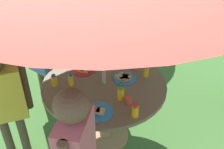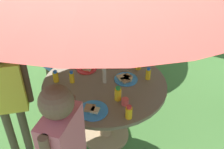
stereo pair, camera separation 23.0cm
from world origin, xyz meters
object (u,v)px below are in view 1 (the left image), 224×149
object	(u,v)px
child_in_pink_shirt	(76,146)
plate_mid_left	(125,78)
juice_bottle_near_right	(71,80)
wooden_chair	(68,40)
child_in_yellow_shirt	(3,94)
snack_bowl	(117,55)
child_in_grey_shirt	(89,26)
juice_bottle_center_back	(135,111)
plate_far_right	(83,70)
juice_bottle_front_edge	(146,71)
juice_bottle_back_edge	(54,80)
juice_bottle_far_left	(121,93)
child_in_blue_shirt	(40,54)
juice_bottle_near_left	(135,62)
garden_table	(104,96)
cup_near	(129,100)
plate_center_front	(98,111)
juice_bottle_mid_right	(133,56)

from	to	relation	value
child_in_pink_shirt	plate_mid_left	distance (m)	0.96
juice_bottle_near_right	wooden_chair	bearing A→B (deg)	120.71
child_in_yellow_shirt	child_in_pink_shirt	size ratio (longest dim) A/B	1.00
snack_bowl	child_in_grey_shirt	bearing A→B (deg)	147.14
child_in_yellow_shirt	juice_bottle_center_back	bearing A→B (deg)	-27.16
plate_far_right	juice_bottle_front_edge	distance (m)	0.62
juice_bottle_back_edge	juice_bottle_far_left	bearing A→B (deg)	2.80
plate_mid_left	juice_bottle_far_left	distance (m)	0.30
child_in_grey_shirt	child_in_blue_shirt	bearing A→B (deg)	-70.48
wooden_chair	juice_bottle_near_left	xyz separation A→B (m)	(1.05, -0.51, 0.20)
garden_table	snack_bowl	distance (m)	0.49
child_in_pink_shirt	juice_bottle_back_edge	bearing A→B (deg)	31.28
snack_bowl	juice_bottle_near_left	distance (m)	0.24
cup_near	child_in_pink_shirt	bearing A→B (deg)	-103.99
child_in_yellow_shirt	juice_bottle_center_back	xyz separation A→B (m)	(1.06, 0.24, -0.04)
child_in_yellow_shirt	snack_bowl	bearing A→B (deg)	18.06
plate_center_front	juice_bottle_near_left	bearing A→B (deg)	83.81
juice_bottle_near_right	cup_near	size ratio (longest dim) A/B	1.99
wooden_chair	child_in_pink_shirt	bearing A→B (deg)	-104.21
juice_bottle_mid_right	cup_near	xyz separation A→B (m)	(0.17, -0.66, -0.03)
child_in_grey_shirt	plate_center_front	bearing A→B (deg)	-5.61
child_in_yellow_shirt	juice_bottle_mid_right	size ratio (longest dim) A/B	10.05
juice_bottle_near_right	juice_bottle_back_edge	distance (m)	0.15
plate_mid_left	snack_bowl	bearing A→B (deg)	120.82
juice_bottle_far_left	juice_bottle_back_edge	bearing A→B (deg)	-177.20
garden_table	juice_bottle_mid_right	bearing A→B (deg)	74.61
juice_bottle_center_back	child_in_blue_shirt	bearing A→B (deg)	155.72
child_in_blue_shirt	juice_bottle_far_left	size ratio (longest dim) A/B	8.40
garden_table	wooden_chair	bearing A→B (deg)	134.89
child_in_pink_shirt	juice_bottle_center_back	xyz separation A→B (m)	(0.25, 0.51, -0.04)
child_in_yellow_shirt	juice_bottle_back_edge	distance (m)	0.45
juice_bottle_mid_right	child_in_yellow_shirt	bearing A→B (deg)	-127.95
child_in_pink_shirt	juice_bottle_far_left	world-z (taller)	child_in_pink_shirt
juice_bottle_near_left	cup_near	distance (m)	0.56
plate_center_front	cup_near	xyz separation A→B (m)	(0.20, 0.19, 0.02)
wooden_chair	juice_bottle_near_right	bearing A→B (deg)	-104.18
garden_table	plate_mid_left	size ratio (longest dim) A/B	5.25
garden_table	juice_bottle_near_left	size ratio (longest dim) A/B	9.74
child_in_blue_shirt	juice_bottle_back_edge	bearing A→B (deg)	-28.34
snack_bowl	plate_far_right	distance (m)	0.41
juice_bottle_front_edge	juice_bottle_mid_right	bearing A→B (deg)	132.13
juice_bottle_mid_right	juice_bottle_front_edge	distance (m)	0.31
wooden_chair	juice_bottle_front_edge	bearing A→B (deg)	-72.55
plate_center_front	juice_bottle_back_edge	world-z (taller)	juice_bottle_back_edge
plate_center_front	juice_bottle_front_edge	size ratio (longest dim) A/B	2.01
child_in_grey_shirt	snack_bowl	size ratio (longest dim) A/B	9.30
juice_bottle_mid_right	plate_far_right	bearing A→B (deg)	-137.81
wooden_chair	juice_bottle_mid_right	distance (m)	1.09
plate_far_right	juice_bottle_near_left	size ratio (longest dim) A/B	1.68
juice_bottle_far_left	cup_near	xyz separation A→B (m)	(0.08, -0.03, -0.03)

